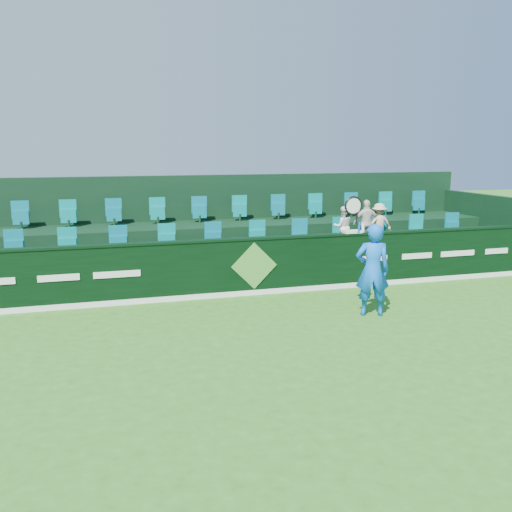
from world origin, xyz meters
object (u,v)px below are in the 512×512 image
object	(u,v)px
spectator_middle	(367,223)
towel	(352,232)
drinks_bottle	(363,228)
spectator_right	(379,224)
spectator_left	(343,227)
tennis_player	(372,269)

from	to	relation	value
spectator_middle	towel	bearing A→B (deg)	57.80
towel	drinks_bottle	world-z (taller)	drinks_bottle
spectator_middle	spectator_right	distance (m)	0.37
spectator_left	drinks_bottle	world-z (taller)	spectator_left
drinks_bottle	tennis_player	bearing A→B (deg)	-112.42
spectator_middle	spectator_right	xyz separation A→B (m)	(0.36, 0.00, -0.05)
tennis_player	spectator_right	distance (m)	4.01
tennis_player	towel	xyz separation A→B (m)	(0.66, 2.33, 0.42)
towel	drinks_bottle	distance (m)	0.31
spectator_right	spectator_middle	bearing A→B (deg)	3.71
spectator_right	drinks_bottle	xyz separation A→B (m)	(-1.05, -1.12, 0.10)
spectator_middle	spectator_right	bearing A→B (deg)	-170.84
spectator_middle	drinks_bottle	distance (m)	1.31
tennis_player	drinks_bottle	distance (m)	2.57
spectator_left	spectator_middle	size ratio (longest dim) A/B	0.88
tennis_player	spectator_middle	distance (m)	3.85
spectator_middle	drinks_bottle	bearing A→B (deg)	67.82
tennis_player	spectator_right	size ratio (longest dim) A/B	2.21
spectator_left	spectator_middle	distance (m)	0.70
spectator_left	towel	distance (m)	1.16
tennis_player	drinks_bottle	size ratio (longest dim) A/B	11.25
spectator_middle	drinks_bottle	size ratio (longest dim) A/B	5.55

